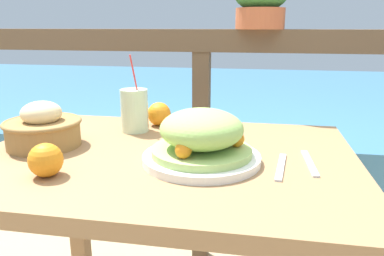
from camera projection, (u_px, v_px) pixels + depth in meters
patio_table at (166, 192)px, 1.04m from camera, size 1.01×0.75×0.75m
railing_fence at (202, 93)px, 1.60m from camera, size 2.80×0.08×1.06m
sea_backdrop at (236, 107)px, 4.13m from camera, size 12.00×4.00×0.40m
salad_plate at (202, 140)px, 0.93m from camera, size 0.30×0.30×0.14m
drink_glass at (134, 110)px, 1.21m from camera, size 0.09×0.09×0.25m
bread_basket at (43, 128)px, 1.06m from camera, size 0.22×0.22×0.13m
fork at (281, 167)px, 0.91m from camera, size 0.04×0.18×0.00m
knife at (310, 163)px, 0.94m from camera, size 0.02×0.18×0.00m
orange_near_basket at (159, 114)px, 1.28m from camera, size 0.08×0.08×0.08m
orange_near_glass at (46, 160)px, 0.85m from camera, size 0.08×0.08×0.08m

